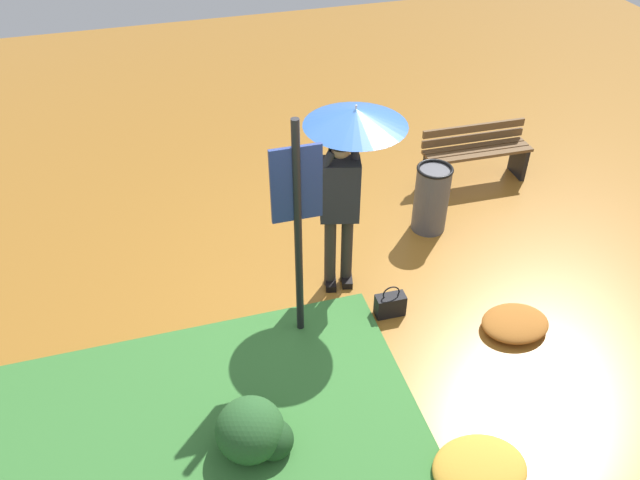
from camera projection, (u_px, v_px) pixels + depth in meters
ground_plane at (361, 295)px, 6.59m from camera, size 18.00×18.00×0.00m
person_with_umbrella at (348, 154)px, 5.83m from camera, size 0.96×0.96×2.04m
info_sign_post at (297, 210)px, 5.31m from camera, size 0.44×0.07×2.30m
handbag at (390, 305)px, 6.30m from camera, size 0.30×0.15×0.37m
park_bench at (475, 153)px, 8.10m from camera, size 1.40×0.39×0.75m
trash_bin at (431, 198)px, 7.26m from camera, size 0.42×0.42×0.83m
shrub_cluster at (254, 432)px, 5.00m from camera, size 0.61×0.55×0.50m
leaf_pile_near_person at (480, 469)px, 4.91m from camera, size 0.76×0.61×0.17m
leaf_pile_by_bench at (515, 323)px, 6.17m from camera, size 0.67×0.54×0.15m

